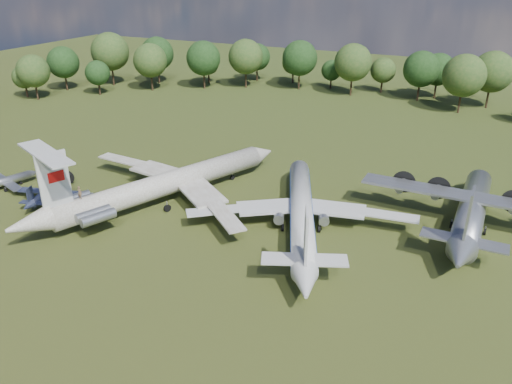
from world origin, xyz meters
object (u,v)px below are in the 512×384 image
at_px(small_prop_northwest, 3,184).
at_px(small_prop_west, 48,194).
at_px(an12_transport, 471,214).
at_px(person_on_il62, 80,192).
at_px(il62_airliner, 167,188).
at_px(tu104_jet, 301,214).

bearing_deg(small_prop_northwest, small_prop_west, 19.01).
height_order(an12_transport, person_on_il62, person_on_il62).
height_order(an12_transport, small_prop_northwest, an12_transport).
height_order(il62_airliner, small_prop_west, il62_airliner).
height_order(tu104_jet, small_prop_northwest, tu104_jet).
bearing_deg(tu104_jet, small_prop_northwest, 167.88).
xyz_separation_m(tu104_jet, small_prop_northwest, (-47.73, -8.19, -1.10)).
relative_size(small_prop_west, person_on_il62, 7.54).
bearing_deg(person_on_il62, small_prop_northwest, -11.21).
bearing_deg(an12_transport, tu104_jet, -153.42).
distance_m(il62_airliner, tu104_jet, 21.26).
xyz_separation_m(il62_airliner, tu104_jet, (21.24, 0.86, -0.27)).
bearing_deg(person_on_il62, tu104_jet, -152.24).
bearing_deg(il62_airliner, small_prop_northwest, -141.63).
height_order(small_prop_west, person_on_il62, person_on_il62).
xyz_separation_m(il62_airliner, person_on_il62, (-5.13, -12.15, 3.25)).
bearing_deg(il62_airliner, an12_transport, 37.03).
bearing_deg(small_prop_west, an12_transport, 0.97).
xyz_separation_m(tu104_jet, small_prop_west, (-38.13, -8.05, -1.09)).
height_order(small_prop_west, small_prop_northwest, small_prop_west).
bearing_deg(small_prop_northwest, an12_transport, 32.84).
xyz_separation_m(tu104_jet, an12_transport, (20.81, 9.73, 0.14)).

